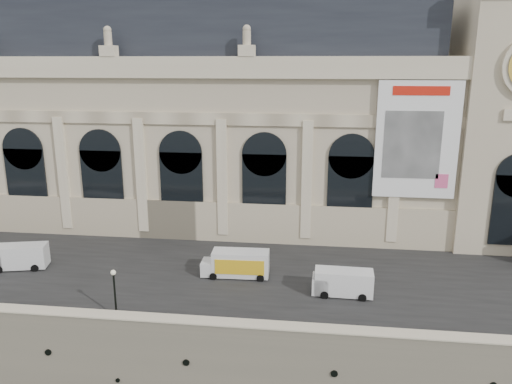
% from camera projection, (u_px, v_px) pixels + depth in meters
% --- Properties ---
extents(quay, '(160.00, 70.00, 6.00)m').
position_uv_depth(quay, '(234.00, 229.00, 74.81)').
color(quay, '#786E5C').
rests_on(quay, ground).
extents(street, '(160.00, 24.00, 0.06)m').
position_uv_depth(street, '(201.00, 266.00, 53.89)').
color(street, '#2D2D2D').
rests_on(street, quay).
extents(parapet, '(160.00, 1.40, 1.21)m').
position_uv_depth(parapet, '(163.00, 324.00, 40.88)').
color(parapet, '#786E5C').
rests_on(parapet, quay).
extents(museum, '(69.00, 18.70, 29.10)m').
position_uv_depth(museum, '(183.00, 120.00, 67.29)').
color(museum, beige).
rests_on(museum, quay).
extents(clock_pavilion, '(13.00, 14.72, 36.70)m').
position_uv_depth(clock_pavilion, '(506.00, 97.00, 58.73)').
color(clock_pavilion, beige).
rests_on(clock_pavilion, quay).
extents(van_b, '(6.23, 3.54, 2.62)m').
position_uv_depth(van_b, '(16.00, 257.00, 52.98)').
color(van_b, silver).
rests_on(van_b, quay).
extents(van_c, '(5.69, 2.48, 2.51)m').
position_uv_depth(van_c, '(340.00, 282.00, 46.99)').
color(van_c, silver).
rests_on(van_c, quay).
extents(box_truck, '(6.97, 2.67, 2.78)m').
position_uv_depth(box_truck, '(237.00, 264.00, 51.01)').
color(box_truck, silver).
rests_on(box_truck, quay).
extents(lamp_right, '(0.45, 0.45, 4.42)m').
position_uv_depth(lamp_right, '(115.00, 294.00, 42.63)').
color(lamp_right, black).
rests_on(lamp_right, quay).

